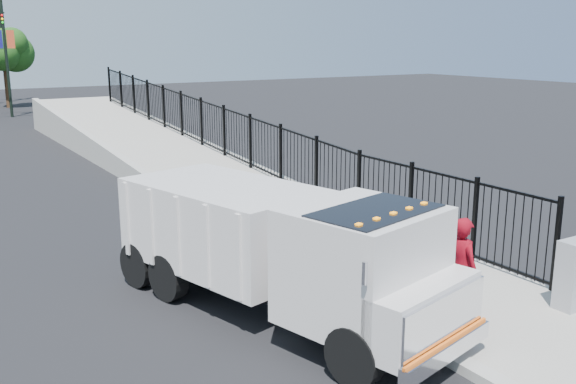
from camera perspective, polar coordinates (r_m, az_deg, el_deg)
ground at (r=12.29m, az=4.58°, el=-9.52°), size 120.00×120.00×0.00m
sidewalk at (r=12.17m, az=17.78°, el=-10.10°), size 3.55×12.00×0.12m
curb at (r=10.87m, az=10.99°, el=-12.49°), size 0.30×12.00×0.16m
ramp at (r=27.04m, az=-12.11°, el=2.92°), size 3.95×24.06×3.19m
iron_fence at (r=23.79m, az=-5.67°, el=3.95°), size 0.10×28.00×1.80m
truck at (r=11.09m, az=-0.53°, el=-4.78°), size 3.77×7.17×2.34m
worker at (r=11.24m, az=15.17°, el=-6.62°), size 0.46×0.68×1.80m
utility_cabinet at (r=12.43m, az=24.02°, el=-6.75°), size 0.55×0.40×1.25m
debris at (r=14.35m, az=10.63°, el=-5.60°), size 0.33×0.33×0.08m
light_pole_1 at (r=44.20m, az=-24.23°, el=11.71°), size 3.77×0.22×8.00m
tree_1 at (r=50.51m, az=-23.94°, el=11.32°), size 2.47×2.47×5.24m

